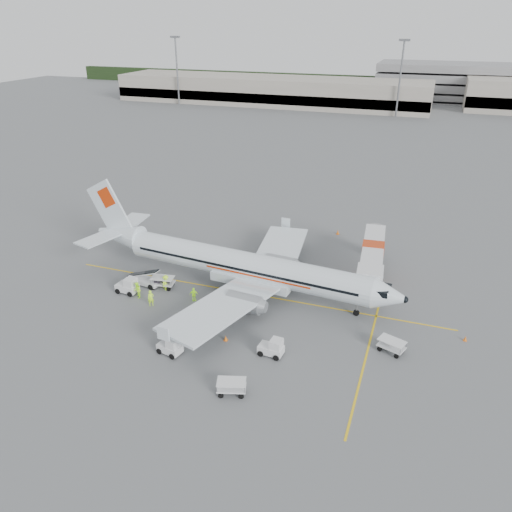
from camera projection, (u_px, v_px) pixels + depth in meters
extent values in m
plane|color=#56595B|center=(250.00, 294.00, 56.09)|extent=(360.00, 360.00, 0.00)
cube|color=yellow|center=(250.00, 294.00, 56.09)|extent=(44.00, 0.20, 0.01)
cube|color=yellow|center=(365.00, 361.00, 45.08)|extent=(0.20, 20.00, 0.01)
cone|color=orange|center=(465.00, 338.00, 47.84)|extent=(0.33, 0.33, 0.55)
cone|color=orange|center=(338.00, 232.00, 71.27)|extent=(0.43, 0.43, 0.70)
cone|color=orange|center=(226.00, 338.00, 47.86)|extent=(0.36, 0.36, 0.58)
imported|color=#BAFD25|center=(151.00, 298.00, 53.40)|extent=(0.79, 0.71, 1.81)
imported|color=#BAFD25|center=(137.00, 290.00, 54.92)|extent=(1.11, 1.15, 1.87)
imported|color=#BAFD25|center=(166.00, 283.00, 56.51)|extent=(0.78, 1.24, 1.85)
imported|color=#BAFD25|center=(194.00, 295.00, 54.29)|extent=(1.03, 0.68, 1.62)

